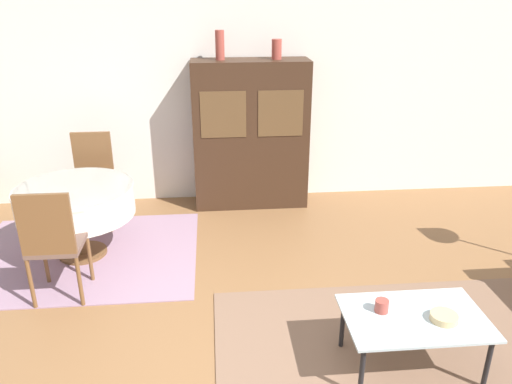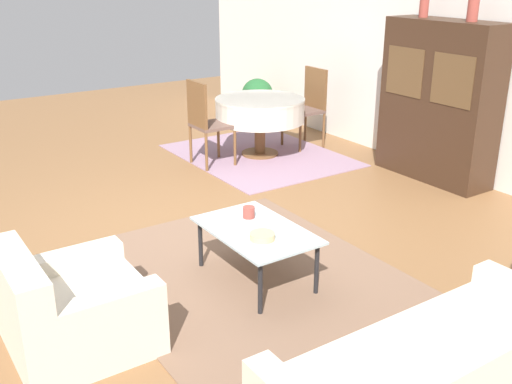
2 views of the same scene
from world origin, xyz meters
name	(u,v)px [view 1 (image 1 of 2)]	position (x,y,z in m)	size (l,w,h in m)	color
wall_back	(224,94)	(0.00, 3.63, 1.35)	(10.00, 0.06, 2.70)	silver
area_rug	(419,367)	(1.29, 0.22, 0.01)	(2.97, 2.16, 0.01)	brown
dining_rug	(85,255)	(-1.52, 2.13, 0.01)	(2.30, 1.82, 0.01)	gray
coffee_table	(414,321)	(1.22, 0.24, 0.40)	(1.00, 0.63, 0.43)	black
display_cabinet	(251,135)	(0.31, 3.35, 0.90)	(1.39, 0.47, 1.80)	#382316
dining_table	(76,201)	(-1.54, 2.15, 0.61)	(1.15, 1.15, 0.75)	brown
dining_chair_near	(53,239)	(-1.54, 1.34, 0.60)	(0.44, 0.44, 1.05)	brown
dining_chair_far	(93,174)	(-1.54, 2.95, 0.60)	(0.44, 0.44, 1.05)	brown
cup	(382,306)	(1.00, 0.32, 0.49)	(0.10, 0.10, 0.09)	#9E4238
bowl	(444,317)	(1.40, 0.18, 0.47)	(0.19, 0.19, 0.05)	tan
vase_tall	(220,45)	(-0.04, 3.35, 1.97)	(0.10, 0.10, 0.33)	#9E4238
vase_short	(277,49)	(0.62, 3.35, 1.92)	(0.12, 0.12, 0.23)	#9E4238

